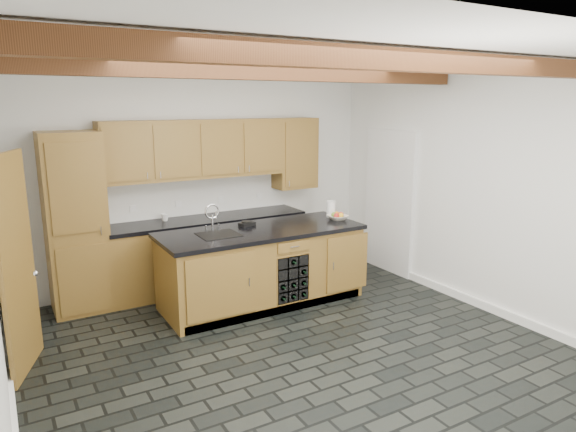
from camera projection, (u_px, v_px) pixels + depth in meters
name	position (u px, v px, depth m)	size (l,w,h in m)	color
ground	(295.00, 350.00, 5.11)	(5.00, 5.00, 0.00)	black
room_shell	(262.00, 192.00, 5.18)	(5.01, 5.00, 5.00)	white
back_cabinetry	(181.00, 216.00, 6.60)	(3.65, 0.62, 2.20)	brown
island	(263.00, 266.00, 6.24)	(2.48, 0.96, 0.93)	brown
faucet	(217.00, 231.00, 5.90)	(0.45, 0.40, 0.34)	black
kitchen_scale	(247.00, 224.00, 6.29)	(0.22, 0.16, 0.06)	black
fruit_bowl	(338.00, 217.00, 6.62)	(0.26, 0.26, 0.06)	beige
fruit_cluster	(338.00, 215.00, 6.62)	(0.16, 0.17, 0.07)	#B41824
paper_towel	(331.00, 209.00, 6.75)	(0.12, 0.12, 0.22)	white
mug	(165.00, 217.00, 6.56)	(0.10, 0.10, 0.10)	white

